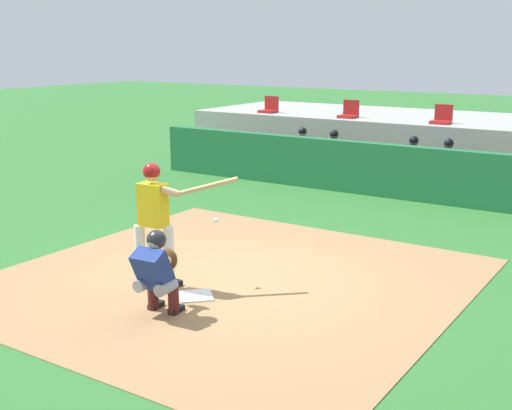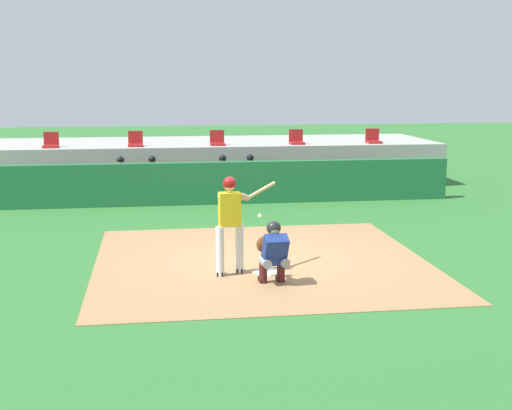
% 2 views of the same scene
% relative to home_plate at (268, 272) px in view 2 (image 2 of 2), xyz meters
% --- Properties ---
extents(ground_plane, '(80.00, 80.00, 0.00)m').
position_rel_home_plate_xyz_m(ground_plane, '(0.00, 0.80, -0.02)').
color(ground_plane, '#2D6B2D').
extents(dirt_infield, '(6.40, 6.40, 0.01)m').
position_rel_home_plate_xyz_m(dirt_infield, '(0.00, 0.80, -0.02)').
color(dirt_infield, '#9E754C').
rests_on(dirt_infield, ground).
extents(home_plate, '(0.62, 0.62, 0.02)m').
position_rel_home_plate_xyz_m(home_plate, '(0.00, 0.00, 0.00)').
color(home_plate, white).
rests_on(home_plate, dirt_infield).
extents(batter_at_plate, '(1.22, 0.91, 1.80)m').
position_rel_home_plate_xyz_m(batter_at_plate, '(-0.67, -0.01, 1.01)').
color(batter_at_plate, silver).
rests_on(batter_at_plate, ground).
extents(catcher_crouched, '(0.52, 1.68, 1.13)m').
position_rel_home_plate_xyz_m(catcher_crouched, '(-0.03, -0.73, 0.59)').
color(catcher_crouched, gray).
rests_on(catcher_crouched, ground).
extents(dugout_wall, '(13.00, 0.30, 1.20)m').
position_rel_home_plate_xyz_m(dugout_wall, '(0.00, 7.30, 0.58)').
color(dugout_wall, '#1E6638').
rests_on(dugout_wall, ground).
extents(dugout_bench, '(11.80, 0.44, 0.45)m').
position_rel_home_plate_xyz_m(dugout_bench, '(0.00, 8.30, 0.20)').
color(dugout_bench, olive).
rests_on(dugout_bench, ground).
extents(dugout_player_0, '(0.49, 0.70, 1.30)m').
position_rel_home_plate_xyz_m(dugout_player_0, '(-3.00, 8.14, 0.65)').
color(dugout_player_0, '#939399').
rests_on(dugout_player_0, ground).
extents(dugout_player_1, '(0.49, 0.70, 1.30)m').
position_rel_home_plate_xyz_m(dugout_player_1, '(-2.09, 8.14, 0.65)').
color(dugout_player_1, '#939399').
rests_on(dugout_player_1, ground).
extents(dugout_player_2, '(0.49, 0.70, 1.30)m').
position_rel_home_plate_xyz_m(dugout_player_2, '(-0.02, 8.14, 0.65)').
color(dugout_player_2, '#939399').
rests_on(dugout_player_2, ground).
extents(dugout_player_3, '(0.49, 0.70, 1.30)m').
position_rel_home_plate_xyz_m(dugout_player_3, '(0.81, 8.14, 0.65)').
color(dugout_player_3, '#939399').
rests_on(dugout_player_3, ground).
extents(stands_platform, '(15.00, 4.40, 1.40)m').
position_rel_home_plate_xyz_m(stands_platform, '(0.00, 11.70, 0.68)').
color(stands_platform, '#9E9E99').
rests_on(stands_platform, ground).
extents(stadium_seat_0, '(0.46, 0.46, 0.48)m').
position_rel_home_plate_xyz_m(stadium_seat_0, '(-5.20, 10.18, 1.51)').
color(stadium_seat_0, '#A51E1E').
rests_on(stadium_seat_0, stands_platform).
extents(stadium_seat_1, '(0.46, 0.46, 0.48)m').
position_rel_home_plate_xyz_m(stadium_seat_1, '(-2.60, 10.18, 1.51)').
color(stadium_seat_1, '#A51E1E').
rests_on(stadium_seat_1, stands_platform).
extents(stadium_seat_2, '(0.46, 0.46, 0.48)m').
position_rel_home_plate_xyz_m(stadium_seat_2, '(0.00, 10.18, 1.51)').
color(stadium_seat_2, '#A51E1E').
rests_on(stadium_seat_2, stands_platform).
extents(stadium_seat_3, '(0.46, 0.46, 0.48)m').
position_rel_home_plate_xyz_m(stadium_seat_3, '(2.60, 10.18, 1.51)').
color(stadium_seat_3, '#A51E1E').
rests_on(stadium_seat_3, stands_platform).
extents(stadium_seat_4, '(0.46, 0.46, 0.48)m').
position_rel_home_plate_xyz_m(stadium_seat_4, '(5.20, 10.18, 1.51)').
color(stadium_seat_4, '#A51E1E').
rests_on(stadium_seat_4, stands_platform).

